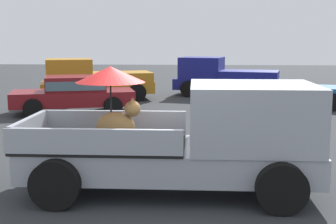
{
  "coord_description": "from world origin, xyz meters",
  "views": [
    {
      "loc": [
        0.41,
        -7.82,
        2.65
      ],
      "look_at": [
        -0.15,
        1.94,
        1.1
      ],
      "focal_mm": 49.41,
      "sensor_mm": 36.0,
      "label": 1
    }
  ],
  "objects_px": {
    "parked_sedan_far": "(74,92)",
    "pickup_truck_main": "(196,137)",
    "pickup_truck_red": "(222,77)",
    "pickup_truck_far": "(92,80)"
  },
  "relations": [
    {
      "from": "parked_sedan_far",
      "to": "pickup_truck_main",
      "type": "bearing_deg",
      "value": 101.87
    },
    {
      "from": "pickup_truck_red",
      "to": "pickup_truck_far",
      "type": "relative_size",
      "value": 0.99
    },
    {
      "from": "pickup_truck_main",
      "to": "parked_sedan_far",
      "type": "distance_m",
      "value": 9.55
    },
    {
      "from": "pickup_truck_main",
      "to": "parked_sedan_far",
      "type": "relative_size",
      "value": 1.1
    },
    {
      "from": "pickup_truck_main",
      "to": "pickup_truck_red",
      "type": "height_order",
      "value": "pickup_truck_main"
    },
    {
      "from": "pickup_truck_red",
      "to": "parked_sedan_far",
      "type": "height_order",
      "value": "pickup_truck_red"
    },
    {
      "from": "pickup_truck_red",
      "to": "pickup_truck_far",
      "type": "height_order",
      "value": "same"
    },
    {
      "from": "pickup_truck_red",
      "to": "pickup_truck_main",
      "type": "bearing_deg",
      "value": 97.82
    },
    {
      "from": "pickup_truck_red",
      "to": "parked_sedan_far",
      "type": "xyz_separation_m",
      "value": [
        -5.64,
        -5.43,
        -0.13
      ]
    },
    {
      "from": "pickup_truck_main",
      "to": "pickup_truck_red",
      "type": "bearing_deg",
      "value": 84.82
    }
  ]
}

